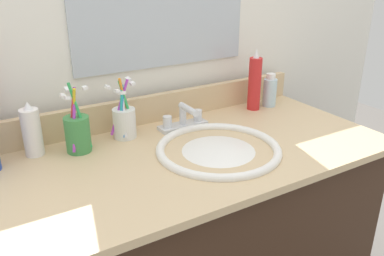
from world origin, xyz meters
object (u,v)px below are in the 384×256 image
Objects in this scene: faucet at (184,120)px; bottle_lotion_white at (32,132)px; bottle_gel_clear at (270,91)px; cup_green at (77,132)px; cup_white_ceramic at (124,120)px; bottle_spray_red at (255,83)px.

bottle_lotion_white is (-0.44, 0.04, 0.04)m from faucet.
faucet is 1.05× the size of bottle_lotion_white.
faucet is 0.37m from bottle_gel_clear.
bottle_gel_clear is at bearing 1.69° from cup_green.
bottle_gel_clear is 0.65× the size of cup_white_ceramic.
cup_green is (-0.15, -0.02, 0.00)m from cup_white_ceramic.
cup_white_ceramic is 0.94× the size of cup_green.
bottle_lotion_white is at bearing 178.67° from bottle_spray_red.
cup_green is at bearing 179.33° from faucet.
cup_green is at bearing -178.31° from bottle_gel_clear.
faucet is at bearing -174.97° from bottle_spray_red.
bottle_lotion_white is 0.77× the size of cup_green.
cup_white_ceramic is at bearing 179.87° from bottle_spray_red.
cup_white_ceramic is 0.15m from cup_green.
bottle_spray_red reaches higher than faucet.
cup_white_ceramic is (-0.56, 0.00, -0.00)m from bottle_gel_clear.
faucet is at bearing -8.41° from cup_white_ceramic.
bottle_spray_red is 0.49m from cup_white_ceramic.
cup_green reaches higher than cup_white_ceramic.
bottle_lotion_white is at bearing 178.67° from bottle_gel_clear.
bottle_gel_clear is 0.71m from cup_green.
bottle_spray_red is at bearing 5.03° from faucet.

